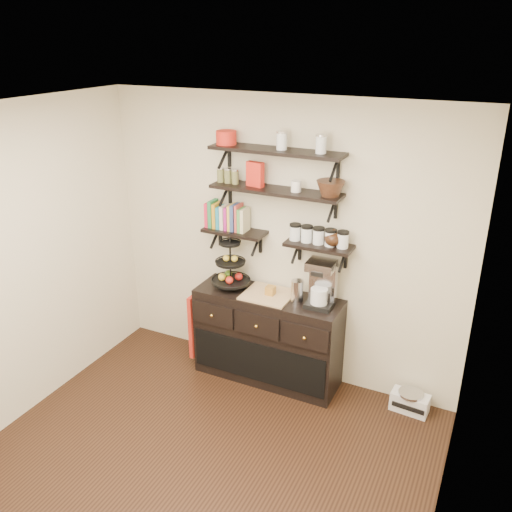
# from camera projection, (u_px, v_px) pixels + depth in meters

# --- Properties ---
(floor) EXTENTS (3.50, 3.50, 0.00)m
(floor) POSITION_uv_depth(u_px,v_px,m) (187.00, 482.00, 4.13)
(floor) COLOR black
(floor) RESTS_ON ground
(ceiling) EXTENTS (3.50, 3.50, 0.02)m
(ceiling) POSITION_uv_depth(u_px,v_px,m) (163.00, 122.00, 3.09)
(ceiling) COLOR white
(ceiling) RESTS_ON back_wall
(back_wall) EXTENTS (3.50, 0.02, 2.70)m
(back_wall) POSITION_uv_depth(u_px,v_px,m) (281.00, 242.00, 5.06)
(back_wall) COLOR beige
(back_wall) RESTS_ON ground
(right_wall) EXTENTS (0.02, 3.50, 2.70)m
(right_wall) POSITION_uv_depth(u_px,v_px,m) (450.00, 399.00, 2.91)
(right_wall) COLOR beige
(right_wall) RESTS_ON ground
(shelf_top) EXTENTS (1.20, 0.27, 0.23)m
(shelf_top) POSITION_uv_depth(u_px,v_px,m) (276.00, 151.00, 4.62)
(shelf_top) COLOR black
(shelf_top) RESTS_ON back_wall
(shelf_mid) EXTENTS (1.20, 0.27, 0.23)m
(shelf_mid) POSITION_uv_depth(u_px,v_px,m) (276.00, 191.00, 4.75)
(shelf_mid) COLOR black
(shelf_mid) RESTS_ON back_wall
(shelf_low_left) EXTENTS (0.60, 0.25, 0.23)m
(shelf_low_left) POSITION_uv_depth(u_px,v_px,m) (235.00, 232.00, 5.10)
(shelf_low_left) COLOR black
(shelf_low_left) RESTS_ON back_wall
(shelf_low_right) EXTENTS (0.60, 0.25, 0.23)m
(shelf_low_right) POSITION_uv_depth(u_px,v_px,m) (319.00, 246.00, 4.77)
(shelf_low_right) COLOR black
(shelf_low_right) RESTS_ON back_wall
(cookbooks) EXTENTS (0.40, 0.15, 0.26)m
(cookbooks) POSITION_uv_depth(u_px,v_px,m) (228.00, 217.00, 5.08)
(cookbooks) COLOR red
(cookbooks) RESTS_ON shelf_low_left
(glass_canisters) EXTENTS (0.54, 0.10, 0.13)m
(glass_canisters) POSITION_uv_depth(u_px,v_px,m) (318.00, 237.00, 4.74)
(glass_canisters) COLOR silver
(glass_canisters) RESTS_ON shelf_low_right
(sideboard) EXTENTS (1.40, 0.50, 0.92)m
(sideboard) POSITION_uv_depth(u_px,v_px,m) (268.00, 337.00, 5.22)
(sideboard) COLOR black
(sideboard) RESTS_ON floor
(fruit_stand) EXTENTS (0.37, 0.37, 0.54)m
(fruit_stand) POSITION_uv_depth(u_px,v_px,m) (231.00, 270.00, 5.14)
(fruit_stand) COLOR black
(fruit_stand) RESTS_ON sideboard
(candle) EXTENTS (0.08, 0.08, 0.08)m
(candle) POSITION_uv_depth(u_px,v_px,m) (270.00, 290.00, 5.02)
(candle) COLOR #9C6A24
(candle) RESTS_ON sideboard
(coffee_maker) EXTENTS (0.24, 0.23, 0.44)m
(coffee_maker) POSITION_uv_depth(u_px,v_px,m) (321.00, 284.00, 4.79)
(coffee_maker) COLOR black
(coffee_maker) RESTS_ON sideboard
(thermal_carafe) EXTENTS (0.11, 0.11, 0.22)m
(thermal_carafe) POSITION_uv_depth(u_px,v_px,m) (297.00, 292.00, 4.87)
(thermal_carafe) COLOR silver
(thermal_carafe) RESTS_ON sideboard
(apron) EXTENTS (0.04, 0.29, 0.67)m
(apron) POSITION_uv_depth(u_px,v_px,m) (197.00, 323.00, 5.42)
(apron) COLOR maroon
(apron) RESTS_ON sideboard
(radio) EXTENTS (0.34, 0.24, 0.20)m
(radio) POSITION_uv_depth(u_px,v_px,m) (410.00, 402.00, 4.87)
(radio) COLOR silver
(radio) RESTS_ON floor
(recipe_box) EXTENTS (0.17, 0.09, 0.22)m
(recipe_box) POSITION_uv_depth(u_px,v_px,m) (255.00, 174.00, 4.78)
(recipe_box) COLOR red
(recipe_box) RESTS_ON shelf_mid
(walnut_bowl) EXTENTS (0.24, 0.24, 0.13)m
(walnut_bowl) POSITION_uv_depth(u_px,v_px,m) (330.00, 188.00, 4.51)
(walnut_bowl) COLOR black
(walnut_bowl) RESTS_ON shelf_mid
(ramekins) EXTENTS (0.09, 0.09, 0.10)m
(ramekins) POSITION_uv_depth(u_px,v_px,m) (296.00, 186.00, 4.64)
(ramekins) COLOR white
(ramekins) RESTS_ON shelf_mid
(teapot) EXTENTS (0.23, 0.19, 0.16)m
(teapot) POSITION_uv_depth(u_px,v_px,m) (333.00, 238.00, 4.68)
(teapot) COLOR black
(teapot) RESTS_ON shelf_low_right
(red_pot) EXTENTS (0.18, 0.18, 0.12)m
(red_pot) POSITION_uv_depth(u_px,v_px,m) (226.00, 138.00, 4.78)
(red_pot) COLOR red
(red_pot) RESTS_ON shelf_top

